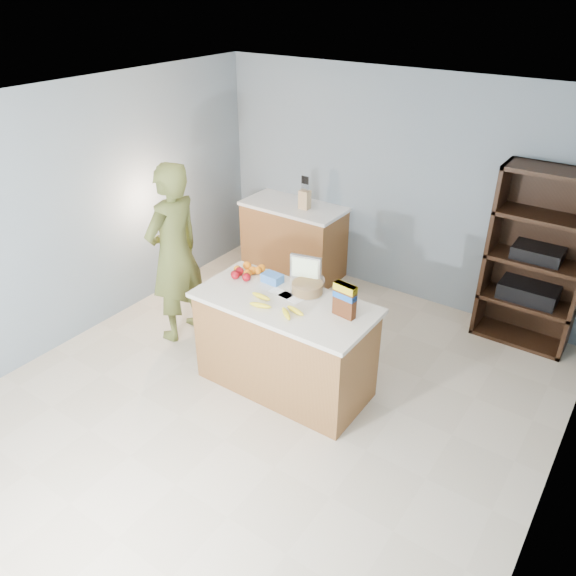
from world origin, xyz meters
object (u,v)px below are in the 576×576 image
Objects in this scene: counter_peninsula at (285,348)px; tv at (306,269)px; shelving_unit at (536,262)px; cereal_box at (345,298)px; person at (174,254)px.

counter_peninsula is 5.53× the size of tv.
shelving_unit is 6.27× the size of cereal_box.
person reaches higher than counter_peninsula.
shelving_unit is at bearing 62.59° from cereal_box.
shelving_unit is 2.33m from tv.
shelving_unit is 0.98× the size of person.
person is at bearing -146.47° from shelving_unit.
shelving_unit is at bearing 123.50° from person.
person is at bearing 179.28° from cereal_box.
counter_peninsula is 0.72m from tv.
counter_peninsula is at bearing -171.61° from cereal_box.
counter_peninsula is at bearing -127.11° from shelving_unit.
tv is 0.98× the size of cereal_box.
cereal_box is at bearing -25.26° from tv.
tv is 0.59m from cereal_box.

